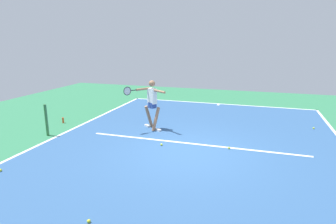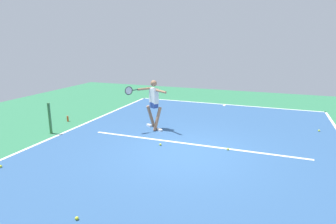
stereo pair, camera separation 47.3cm
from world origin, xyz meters
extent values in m
plane|color=#2D754C|center=(0.00, 0.00, 0.00)|extent=(21.88, 21.88, 0.00)
cube|color=#2D5484|center=(0.00, 0.00, 0.00)|extent=(9.03, 13.44, 0.00)
cube|color=white|center=(0.00, -6.67, 0.00)|extent=(9.03, 0.10, 0.01)
cube|color=white|center=(4.47, 0.00, 0.00)|extent=(0.10, 13.44, 0.01)
cube|color=white|center=(0.00, -0.68, 0.00)|extent=(6.77, 0.10, 0.01)
cube|color=white|center=(0.00, -6.47, 0.00)|extent=(0.10, 0.30, 0.01)
cylinder|color=#38753D|center=(4.82, 0.00, 0.54)|extent=(0.09, 0.09, 1.07)
cylinder|color=#9E7051|center=(1.55, -1.65, 0.41)|extent=(0.29, 0.36, 0.85)
cube|color=white|center=(1.45, -1.58, 0.04)|extent=(0.26, 0.21, 0.07)
cylinder|color=#9E7051|center=(1.91, -1.88, 0.41)|extent=(0.29, 0.36, 0.85)
cube|color=white|center=(2.01, -1.95, 0.04)|extent=(0.26, 0.21, 0.07)
cube|color=#2D4799|center=(1.73, -1.77, 0.87)|extent=(0.32, 0.30, 0.20)
cube|color=white|center=(1.73, -1.77, 1.21)|extent=(0.38, 0.34, 0.54)
sphere|color=#9E7051|center=(1.73, -1.77, 1.65)|extent=(0.22, 0.22, 0.22)
cylinder|color=#9E7051|center=(1.36, -1.52, 1.43)|extent=(0.50, 0.36, 0.08)
cylinder|color=#9E7051|center=(2.02, -1.63, 1.46)|extent=(0.36, 0.50, 0.08)
cylinder|color=black|center=(2.23, -1.31, 1.46)|extent=(0.15, 0.20, 0.03)
torus|color=black|center=(2.36, -1.11, 1.46)|extent=(0.18, 0.26, 0.29)
cylinder|color=silver|center=(2.36, -1.11, 1.46)|extent=(0.14, 0.21, 0.25)
sphere|color=yellow|center=(0.87, 3.71, 0.03)|extent=(0.07, 0.07, 0.07)
sphere|color=#CCE033|center=(0.87, -0.24, 0.03)|extent=(0.07, 0.07, 0.07)
sphere|color=#CCE033|center=(-1.11, -0.58, 0.03)|extent=(0.07, 0.07, 0.07)
sphere|color=#CCE033|center=(-3.82, -3.47, 0.03)|extent=(0.07, 0.07, 0.07)
sphere|color=#CCE033|center=(4.05, 2.60, 0.03)|extent=(0.07, 0.07, 0.07)
cylinder|color=#D84C1E|center=(5.29, -1.42, 0.11)|extent=(0.07, 0.07, 0.22)
camera|label=1|loc=(-1.76, 7.46, 3.10)|focal=30.49mm
camera|label=2|loc=(-2.21, 7.30, 3.10)|focal=30.49mm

